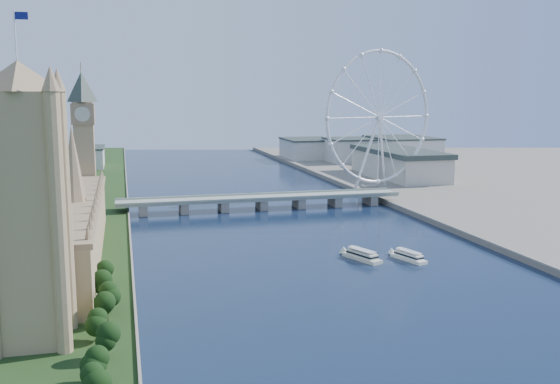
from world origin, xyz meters
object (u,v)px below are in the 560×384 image
object	(u,v)px
tour_boat_near	(362,260)
tour_boat_far	(409,260)
london_eye	(379,118)
victoria_tower	(26,196)

from	to	relation	value
tour_boat_near	tour_boat_far	size ratio (longest dim) A/B	1.09
london_eye	tour_boat_near	xyz separation A→B (m)	(-100.25, -215.22, -67.52)
london_eye	tour_boat_near	world-z (taller)	london_eye
london_eye	tour_boat_far	xyz separation A→B (m)	(-76.22, -222.10, -67.52)
victoria_tower	tour_boat_near	world-z (taller)	victoria_tower
london_eye	tour_boat_far	world-z (taller)	london_eye
london_eye	tour_boat_near	size ratio (longest dim) A/B	4.45
victoria_tower	tour_boat_far	size ratio (longest dim) A/B	4.38
victoria_tower	london_eye	world-z (taller)	london_eye
victoria_tower	tour_boat_near	bearing A→B (deg)	28.74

